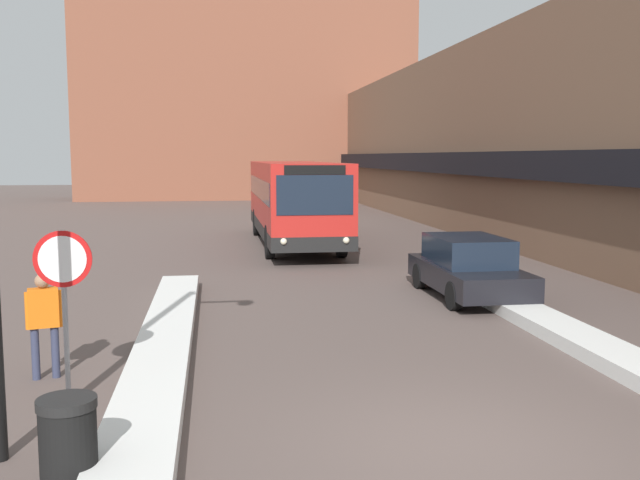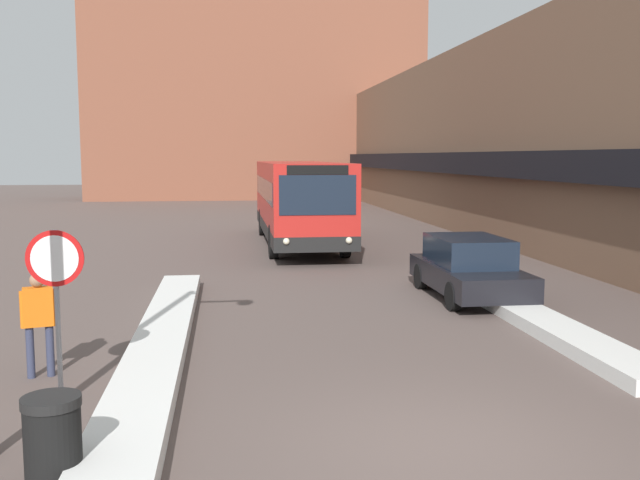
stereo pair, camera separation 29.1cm
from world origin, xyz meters
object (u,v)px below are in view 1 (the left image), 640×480
object	(u,v)px
pedestrian	(44,316)
trash_bin	(68,444)
stop_sign	(64,279)
street_lamp	(12,109)
parked_car_front	(468,267)
city_bus	(294,200)

from	to	relation	value
pedestrian	trash_bin	world-z (taller)	pedestrian
pedestrian	stop_sign	bearing A→B (deg)	-78.54
street_lamp	pedestrian	distance (m)	4.13
parked_car_front	street_lamp	world-z (taller)	street_lamp
stop_sign	city_bus	bearing A→B (deg)	73.56
city_bus	street_lamp	bearing A→B (deg)	-105.15
parked_car_front	stop_sign	distance (m)	10.10
street_lamp	trash_bin	size ratio (longest dim) A/B	6.45
stop_sign	street_lamp	xyz separation A→B (m)	(-0.08, -1.80, 2.11)
trash_bin	city_bus	bearing A→B (deg)	77.16
city_bus	street_lamp	xyz separation A→B (m)	(-5.04, -18.61, 2.11)
city_bus	parked_car_front	bearing A→B (deg)	-74.43
city_bus	parked_car_front	distance (m)	11.06
parked_car_front	trash_bin	size ratio (longest dim) A/B	4.43
parked_car_front	pedestrian	world-z (taller)	pedestrian
city_bus	parked_car_front	size ratio (longest dim) A/B	2.73
parked_car_front	street_lamp	distance (m)	11.72
parked_car_front	pedestrian	size ratio (longest dim) A/B	2.64
city_bus	stop_sign	distance (m)	17.52
stop_sign	trash_bin	size ratio (longest dim) A/B	2.47
city_bus	trash_bin	world-z (taller)	city_bus
parked_car_front	stop_sign	world-z (taller)	stop_sign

